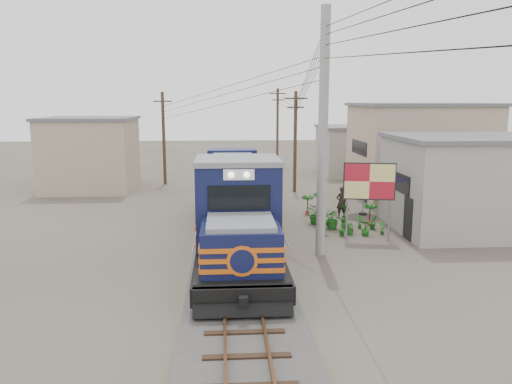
{
  "coord_description": "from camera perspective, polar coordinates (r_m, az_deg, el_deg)",
  "views": [
    {
      "loc": [
        -0.54,
        -20.41,
        6.39
      ],
      "look_at": [
        0.98,
        2.22,
        2.2
      ],
      "focal_mm": 35.0,
      "sensor_mm": 36.0,
      "label": 1
    }
  ],
  "objects": [
    {
      "name": "shophouse_left",
      "position": [
        37.81,
        -18.37,
        4.2
      ],
      "size": [
        6.3,
        6.3,
        5.2
      ],
      "color": "tan",
      "rests_on": "ground"
    },
    {
      "name": "ballast",
      "position": [
        31.06,
        -2.77,
        -1.26
      ],
      "size": [
        3.6,
        70.0,
        0.16
      ],
      "primitive_type": "cube",
      "color": "#595651",
      "rests_on": "ground"
    },
    {
      "name": "wooden_pole_left",
      "position": [
        38.76,
        -10.5,
        6.28
      ],
      "size": [
        1.6,
        0.24,
        7.0
      ],
      "color": "#4C3826",
      "rests_on": "ground"
    },
    {
      "name": "market_umbrella",
      "position": [
        28.48,
        12.26,
        1.95
      ],
      "size": [
        3.0,
        3.0,
        2.6
      ],
      "rotation": [
        0.0,
        0.0,
        0.33
      ],
      "color": "black",
      "rests_on": "ground"
    },
    {
      "name": "power_lines",
      "position": [
        28.93,
        -3.13,
        12.78
      ],
      "size": [
        9.65,
        19.0,
        3.3
      ],
      "color": "black",
      "rests_on": "ground"
    },
    {
      "name": "shophouse_back",
      "position": [
        44.16,
        11.36,
        4.7
      ],
      "size": [
        6.3,
        6.3,
        4.2
      ],
      "color": "#99968B",
      "rests_on": "ground"
    },
    {
      "name": "locomotive",
      "position": [
        22.39,
        -2.38,
        -1.34
      ],
      "size": [
        3.1,
        16.88,
        4.18
      ],
      "color": "black",
      "rests_on": "ground"
    },
    {
      "name": "billboard",
      "position": [
        23.2,
        12.82,
        0.97
      ],
      "size": [
        2.31,
        0.58,
        3.61
      ],
      "rotation": [
        0.0,
        0.0,
        -0.2
      ],
      "color": "#99999E",
      "rests_on": "ground"
    },
    {
      "name": "utility_pole_main",
      "position": [
        20.36,
        7.65,
        6.46
      ],
      "size": [
        0.4,
        0.4,
        10.0
      ],
      "color": "#9E9B93",
      "rests_on": "ground"
    },
    {
      "name": "vendor",
      "position": [
        27.8,
        9.73,
        -1.14
      ],
      "size": [
        0.72,
        0.58,
        1.74
      ],
      "primitive_type": "imported",
      "rotation": [
        0.0,
        0.0,
        3.43
      ],
      "color": "black",
      "rests_on": "ground"
    },
    {
      "name": "shophouse_mid",
      "position": [
        35.09,
        18.05,
        4.59
      ],
      "size": [
        8.4,
        7.35,
        6.2
      ],
      "color": "tan",
      "rests_on": "ground"
    },
    {
      "name": "shophouse_front",
      "position": [
        26.63,
        23.09,
        0.92
      ],
      "size": [
        7.35,
        6.3,
        4.7
      ],
      "color": "#99968B",
      "rests_on": "ground"
    },
    {
      "name": "plant_nursery",
      "position": [
        25.5,
        8.78,
        -3.06
      ],
      "size": [
        3.57,
        3.25,
        1.13
      ],
      "color": "#1E631C",
      "rests_on": "ground"
    },
    {
      "name": "wooden_pole_far",
      "position": [
        48.77,
        2.47,
        7.57
      ],
      "size": [
        1.6,
        0.24,
        7.5
      ],
      "color": "#4C3826",
      "rests_on": "ground"
    },
    {
      "name": "ground",
      "position": [
        21.39,
        -2.24,
        -6.92
      ],
      "size": [
        120.0,
        120.0,
        0.0
      ],
      "primitive_type": "plane",
      "color": "#473F35",
      "rests_on": "ground"
    },
    {
      "name": "track",
      "position": [
        31.03,
        -2.77,
        -0.94
      ],
      "size": [
        1.15,
        70.0,
        0.12
      ],
      "color": "#51331E",
      "rests_on": "ground"
    },
    {
      "name": "wooden_pole_mid",
      "position": [
        34.88,
        4.5,
        5.98
      ],
      "size": [
        1.6,
        0.24,
        7.0
      ],
      "color": "#4C3826",
      "rests_on": "ground"
    }
  ]
}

